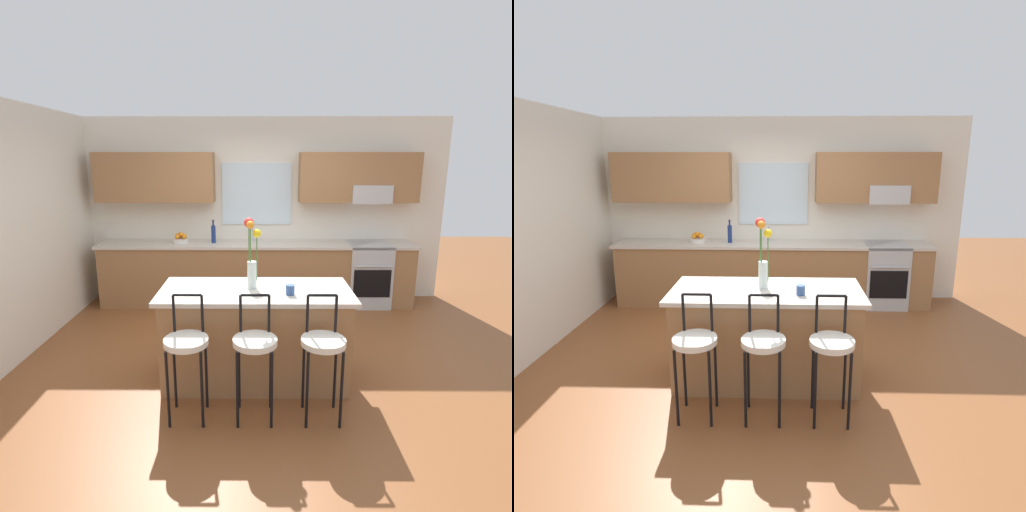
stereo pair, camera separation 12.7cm
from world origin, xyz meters
TOP-DOWN VIEW (x-y plane):
  - ground_plane at (0.00, 0.00)m, footprint 14.00×14.00m
  - wall_left at (-2.56, 0.30)m, footprint 0.12×4.60m
  - back_wall_assembly at (0.03, 1.99)m, footprint 5.60×0.50m
  - counter_run at (-0.00, 1.70)m, footprint 4.56×0.64m
  - sink_faucet at (-0.06, 1.84)m, footprint 0.02×0.13m
  - oven_range at (1.63, 1.68)m, footprint 0.60×0.64m
  - kitchen_island at (-0.00, -0.45)m, footprint 1.79×0.79m
  - bar_stool_near at (-0.55, -1.05)m, footprint 0.36×0.36m
  - bar_stool_middle at (-0.00, -1.05)m, footprint 0.36×0.36m
  - bar_stool_far at (0.55, -1.05)m, footprint 0.36×0.36m
  - flower_vase at (-0.03, -0.41)m, footprint 0.16×0.15m
  - mug_ceramic at (0.31, -0.59)m, footprint 0.08×0.08m
  - fruit_bowl_oranges at (-1.10, 1.70)m, footprint 0.24×0.24m
  - bottle_olive_oil at (-0.63, 1.70)m, footprint 0.06×0.06m

SIDE VIEW (x-z plane):
  - ground_plane at x=0.00m, z-range 0.00..0.00m
  - oven_range at x=1.63m, z-range 0.00..0.92m
  - kitchen_island at x=0.00m, z-range 0.00..0.92m
  - counter_run at x=0.00m, z-range 0.01..0.93m
  - bar_stool_near at x=-0.55m, z-range 0.11..1.16m
  - bar_stool_middle at x=0.00m, z-range 0.11..1.16m
  - bar_stool_far at x=0.55m, z-range 0.11..1.16m
  - mug_ceramic at x=0.31m, z-range 0.92..1.01m
  - fruit_bowl_oranges at x=-1.10m, z-range 0.90..1.05m
  - bottle_olive_oil at x=-0.63m, z-range 0.89..1.22m
  - sink_faucet at x=-0.06m, z-range 0.95..1.18m
  - flower_vase at x=-0.03m, z-range 0.92..1.58m
  - wall_left at x=-2.56m, z-range 0.00..2.70m
  - back_wall_assembly at x=0.03m, z-range 0.16..2.86m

